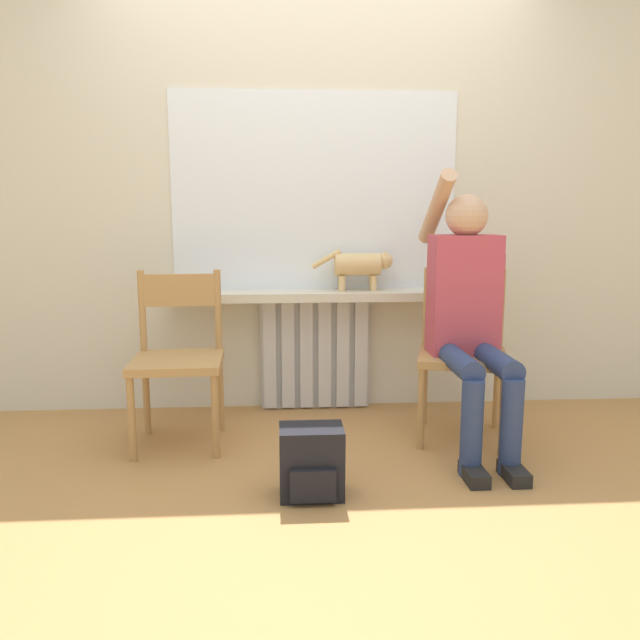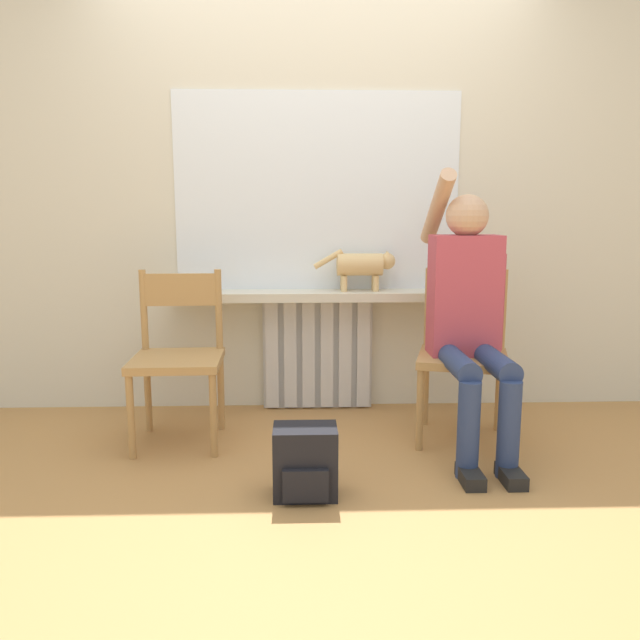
% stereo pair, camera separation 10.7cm
% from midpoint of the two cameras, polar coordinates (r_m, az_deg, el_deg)
% --- Properties ---
extents(ground_plane, '(12.00, 12.00, 0.00)m').
position_cam_midpoint_polar(ground_plane, '(2.76, -0.10, -15.26)').
color(ground_plane, '#B27F47').
extents(wall_with_window, '(7.00, 0.06, 2.70)m').
position_cam_midpoint_polar(wall_with_window, '(3.73, -1.38, 12.60)').
color(wall_with_window, beige).
rests_on(wall_with_window, ground_plane).
extents(radiator, '(0.65, 0.08, 0.67)m').
position_cam_midpoint_polar(radiator, '(3.74, -1.26, -3.07)').
color(radiator, silver).
rests_on(radiator, ground_plane).
extents(windowsill, '(1.72, 0.24, 0.05)m').
position_cam_midpoint_polar(windowsill, '(3.61, -1.23, 2.25)').
color(windowsill, beige).
rests_on(windowsill, radiator).
extents(window_glass, '(1.65, 0.01, 1.13)m').
position_cam_midpoint_polar(window_glass, '(3.69, -1.35, 11.61)').
color(window_glass, white).
rests_on(window_glass, windowsill).
extents(chair_left, '(0.45, 0.45, 0.87)m').
position_cam_midpoint_polar(chair_left, '(3.24, -13.78, -3.16)').
color(chair_left, '#B2844C').
rests_on(chair_left, ground_plane).
extents(chair_right, '(0.54, 0.54, 0.87)m').
position_cam_midpoint_polar(chair_right, '(3.31, 11.99, -2.80)').
color(chair_right, '#B2844C').
rests_on(chair_right, ground_plane).
extents(person, '(0.36, 1.04, 1.38)m').
position_cam_midpoint_polar(person, '(3.15, 12.54, 1.02)').
color(person, navy).
rests_on(person, ground_plane).
extents(cat, '(0.48, 0.13, 0.24)m').
position_cam_midpoint_polar(cat, '(3.62, 2.90, 5.04)').
color(cat, '#DBB77A').
rests_on(cat, windowsill).
extents(backpack, '(0.26, 0.22, 0.30)m').
position_cam_midpoint_polar(backpack, '(2.65, -1.97, -12.90)').
color(backpack, black).
rests_on(backpack, ground_plane).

